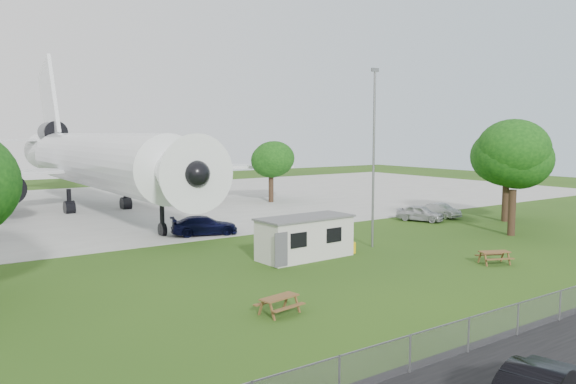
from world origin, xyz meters
TOP-DOWN VIEW (x-y plane):
  - ground at (0.00, 0.00)m, footprint 160.00×160.00m
  - concrete_apron at (0.00, 38.00)m, footprint 120.00×46.00m
  - airliner at (-2.00, 35.86)m, footprint 46.36×47.73m
  - site_cabin at (2.36, 6.11)m, footprint 6.80×2.95m
  - picnic_west at (-5.10, -2.04)m, footprint 2.02×1.78m
  - picnic_east at (10.70, -1.68)m, footprint 2.26×2.11m
  - fence at (0.00, -9.50)m, footprint 58.00×0.04m
  - lamp_mast at (8.20, 6.20)m, footprint 0.16×0.16m
  - tree_east_front at (19.97, 3.32)m, footprint 6.80×6.80m
  - tree_east_back at (25.70, 7.75)m, footprint 6.68×6.68m
  - tree_far_apron at (16.23, 31.19)m, footprint 6.04×6.04m
  - car_ne_hatch at (19.55, 12.08)m, footprint 3.12×4.45m
  - car_ne_sedan at (22.91, 12.54)m, footprint 1.55×3.93m
  - car_apron_van at (0.73, 16.86)m, footprint 5.44×3.44m

SIDE VIEW (x-z plane):
  - ground at x=0.00m, z-range 0.00..0.00m
  - picnic_west at x=-5.10m, z-range -0.38..0.38m
  - picnic_east at x=10.70m, z-range -0.38..0.38m
  - fence at x=0.00m, z-range -0.65..0.65m
  - concrete_apron at x=0.00m, z-range 0.00..0.03m
  - car_ne_sedan at x=22.91m, z-range 0.00..1.27m
  - car_ne_hatch at x=19.55m, z-range 0.00..1.41m
  - car_apron_van at x=0.73m, z-range 0.00..1.47m
  - site_cabin at x=2.36m, z-range 0.00..2.62m
  - tree_far_apron at x=16.23m, z-range 1.00..9.06m
  - airliner at x=-2.00m, z-range -3.57..14.11m
  - tree_east_back at x=25.70m, z-range 1.14..10.13m
  - lamp_mast at x=8.20m, z-range 0.00..12.00m
  - tree_east_front at x=19.97m, z-range 1.31..10.75m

